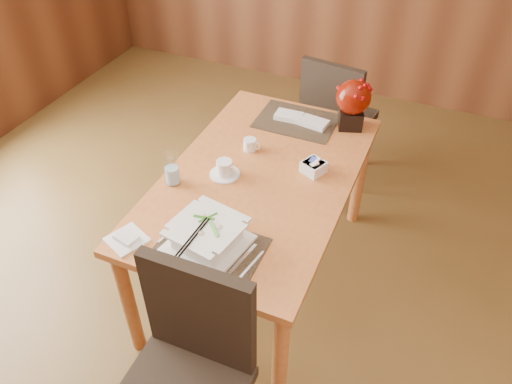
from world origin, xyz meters
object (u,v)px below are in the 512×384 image
at_px(creamer_jug, 250,144).
at_px(near_chair, 188,367).
at_px(water_glass, 172,169).
at_px(dining_table, 259,191).
at_px(sugar_caddy, 314,167).
at_px(coffee_cup, 224,169).
at_px(berry_decor, 353,101).
at_px(far_chair, 335,113).
at_px(soup_setting, 207,236).
at_px(bread_plate, 127,240).

bearing_deg(creamer_jug, near_chair, -76.22).
relative_size(creamer_jug, near_chair, 0.09).
xyz_separation_m(water_glass, near_chair, (0.49, -0.76, -0.27)).
bearing_deg(near_chair, dining_table, 96.06).
bearing_deg(sugar_caddy, coffee_cup, -153.53).
xyz_separation_m(berry_decor, near_chair, (-0.18, -1.60, -0.34)).
bearing_deg(water_glass, creamer_jug, 60.00).
bearing_deg(near_chair, creamer_jug, 101.51).
bearing_deg(creamer_jug, far_chair, 76.94).
bearing_deg(berry_decor, sugar_caddy, -96.91).
xyz_separation_m(dining_table, sugar_caddy, (0.24, 0.14, 0.13)).
xyz_separation_m(soup_setting, berry_decor, (0.31, 1.15, 0.10)).
distance_m(creamer_jug, sugar_caddy, 0.38).
relative_size(creamer_jug, bread_plate, 0.59).
height_order(dining_table, bread_plate, bread_plate).
height_order(water_glass, creamer_jug, water_glass).
bearing_deg(dining_table, soup_setting, -91.78).
xyz_separation_m(dining_table, water_glass, (-0.37, -0.22, 0.18)).
distance_m(sugar_caddy, berry_decor, 0.50).
relative_size(dining_table, coffee_cup, 9.89).
distance_m(dining_table, far_chair, 1.09).
bearing_deg(coffee_cup, far_chair, 77.18).
bearing_deg(water_glass, dining_table, 30.34).
bearing_deg(coffee_cup, soup_setting, -72.55).
bearing_deg(coffee_cup, berry_decor, 56.07).
height_order(coffee_cup, berry_decor, berry_decor).
bearing_deg(dining_table, near_chair, -83.26).
distance_m(berry_decor, far_chair, 0.63).
relative_size(water_glass, near_chair, 0.17).
bearing_deg(sugar_caddy, creamer_jug, 172.13).
relative_size(soup_setting, bread_plate, 2.37).
distance_m(coffee_cup, near_chair, 0.98).
xyz_separation_m(soup_setting, creamer_jug, (-0.12, 0.72, -0.03)).
bearing_deg(water_glass, sugar_caddy, 30.18).
bearing_deg(far_chair, creamer_jug, 83.12).
xyz_separation_m(coffee_cup, near_chair, (0.28, -0.91, -0.22)).
bearing_deg(bread_plate, near_chair, -35.73).
xyz_separation_m(creamer_jug, berry_decor, (0.43, 0.43, 0.13)).
distance_m(dining_table, coffee_cup, 0.22).
bearing_deg(bread_plate, dining_table, 61.01).
relative_size(soup_setting, sugar_caddy, 3.46).
bearing_deg(dining_table, bread_plate, -118.99).
height_order(sugar_caddy, far_chair, far_chair).
bearing_deg(water_glass, soup_setting, -41.50).
height_order(dining_table, berry_decor, berry_decor).
xyz_separation_m(creamer_jug, sugar_caddy, (0.37, -0.05, -0.00)).
bearing_deg(bread_plate, creamer_jug, 75.24).
height_order(near_chair, far_chair, near_chair).
height_order(dining_table, creamer_jug, creamer_jug).
bearing_deg(coffee_cup, near_chair, -73.06).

